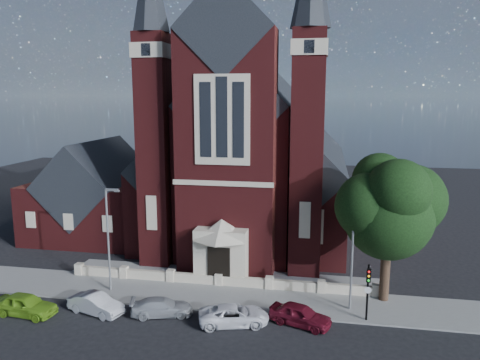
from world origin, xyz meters
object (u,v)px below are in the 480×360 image
Objects in this scene: street_lamp_right at (354,248)px; car_silver_a at (96,304)px; parish_hall at (98,198)px; street_lamp_left at (109,234)px; church at (252,157)px; car_white_suv at (234,315)px; car_silver_b at (162,307)px; car_lime_van at (25,305)px; street_tree at (391,210)px; car_dark_red at (300,315)px; traffic_signal at (368,285)px.

street_lamp_right reaches higher than car_silver_a.
street_lamp_left is (8.09, -14.00, 0.59)m from parish_hall.
church is 7.53× the size of car_white_suv.
car_lime_van is at bearing 84.47° from car_silver_b.
car_dark_red is at bearing -142.88° from street_tree.
car_silver_a is at bearing -70.96° from car_lime_van.
street_lamp_left is 2.02× the size of traffic_signal.
street_lamp_right is (26.09, -14.00, 0.59)m from parish_hall.
parish_hall is at bearing 42.59° from car_silver_a.
car_white_suv is (-7.70, -3.49, -3.95)m from street_lamp_right.
car_silver_a is 0.89× the size of car_white_suv.
parish_hall reaches higher than street_lamp_right.
car_silver_b is at bearing 70.66° from car_white_suv.
car_silver_a is at bearing -164.85° from street_tree.
parish_hall is 19.99m from car_silver_a.
church is at bearing 67.34° from street_lamp_left.
car_dark_red is at bearing -78.20° from car_lime_van.
car_silver_a is (4.64, 1.11, -0.07)m from car_lime_van.
street_lamp_right is at bearing -145.74° from street_tree.
street_lamp_right reaches higher than traffic_signal.
traffic_signal is 0.86× the size of car_white_suv.
parish_hall is 1.51× the size of street_lamp_right.
church is 17.26m from parish_hall.
street_lamp_left is 1.96× the size of car_dark_red.
church is 21.38m from street_tree.
parish_hall is at bearing 73.02° from car_dark_red.
street_lamp_left is (-20.51, -1.71, -2.36)m from street_tree.
car_dark_red is at bearing -164.54° from traffic_signal.
car_lime_van is (4.06, -18.79, -3.26)m from parish_hall.
church is at bearing 118.04° from street_lamp_right.
parish_hall is 2.76× the size of car_lime_van.
car_silver_b is 1.02× the size of car_dark_red.
street_lamp_right is (10.09, -18.94, -3.59)m from church.
street_lamp_left is 15.35m from car_dark_red.
street_tree is 2.31× the size of car_white_suv.
street_tree is 3.84m from street_lamp_right.
parish_hall is 19.50m from car_lime_van.
street_lamp_left is 1.83× the size of car_lime_van.
traffic_signal is at bearing -59.99° from street_lamp_right.
street_tree is (12.60, -17.23, -1.23)m from church.
traffic_signal is at bearing -29.98° from parish_hall.
street_lamp_right is 2.02× the size of traffic_signal.
car_silver_a is at bearing 113.23° from car_dark_red.
traffic_signal is at bearing -67.06° from car_silver_a.
traffic_signal reaches higher than car_white_suv.
car_dark_red is (22.68, -16.77, -3.31)m from parish_hall.
street_lamp_right reaches higher than car_lime_van.
street_lamp_right reaches higher than car_white_suv.
church reaches higher than street_lamp_left.
car_silver_b is 9.41m from car_dark_red.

